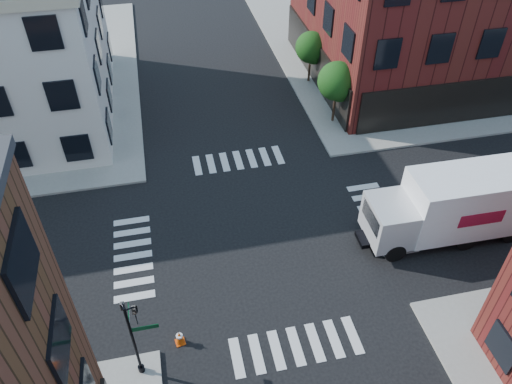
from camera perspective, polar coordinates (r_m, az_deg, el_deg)
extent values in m
plane|color=black|center=(27.65, 0.65, -5.03)|extent=(120.00, 120.00, 0.00)
cube|color=gray|center=(51.06, 19.51, 16.04)|extent=(30.00, 30.00, 0.15)
cylinder|color=black|center=(36.38, 8.85, 9.07)|extent=(0.18, 0.18, 1.47)
cylinder|color=black|center=(36.00, 8.97, 10.06)|extent=(0.12, 0.12, 1.47)
sphere|color=#12390F|center=(35.17, 9.25, 12.40)|extent=(2.69, 2.69, 2.69)
sphere|color=#12390F|center=(35.43, 9.60, 11.58)|extent=(1.85, 1.85, 1.85)
cylinder|color=black|center=(41.29, 6.08, 13.38)|extent=(0.18, 0.18, 1.33)
cylinder|color=black|center=(40.99, 6.14, 14.20)|extent=(0.12, 0.12, 1.33)
sphere|color=#12390F|center=(40.32, 6.30, 16.12)|extent=(2.43, 2.43, 2.43)
sphere|color=#12390F|center=(40.52, 6.64, 15.45)|extent=(1.67, 1.67, 1.67)
cylinder|color=black|center=(21.41, -13.79, -16.37)|extent=(0.12, 0.12, 4.60)
cylinder|color=black|center=(23.09, -12.96, -19.05)|extent=(0.28, 0.28, 0.30)
cube|color=#053819|center=(20.65, -12.61, -14.92)|extent=(1.10, 0.03, 0.22)
cube|color=#053819|center=(20.83, -14.32, -13.47)|extent=(0.03, 1.10, 0.22)
imported|color=black|center=(20.13, -13.52, -13.56)|extent=(0.22, 0.18, 1.10)
imported|color=black|center=(20.33, -14.83, -13.14)|extent=(0.18, 0.22, 1.10)
cube|color=white|center=(28.50, 23.01, -0.92)|extent=(6.51, 2.88, 3.46)
cube|color=maroon|center=(27.69, 24.40, -2.85)|extent=(2.46, 0.07, 0.78)
cube|color=maroon|center=(29.36, 21.71, 0.90)|extent=(2.46, 0.07, 0.78)
cube|color=silver|center=(26.96, 15.03, -3.14)|extent=(2.27, 2.71, 2.23)
cube|color=black|center=(26.30, 13.08, -2.88)|extent=(0.14, 2.12, 1.01)
cube|color=black|center=(28.99, 19.86, -3.91)|extent=(8.95, 1.23, 0.28)
cylinder|color=black|center=(27.07, 15.56, -6.61)|extent=(1.12, 0.41, 1.12)
cylinder|color=black|center=(28.49, 13.72, -3.22)|extent=(1.12, 0.41, 1.12)
cylinder|color=black|center=(28.88, 22.82, -5.14)|extent=(1.12, 0.41, 1.12)
cylinder|color=black|center=(30.21, 20.73, -2.03)|extent=(1.12, 0.41, 1.12)
cylinder|color=black|center=(30.32, 27.12, -4.23)|extent=(1.12, 0.41, 1.12)
cylinder|color=black|center=(31.59, 24.94, -1.31)|extent=(1.12, 0.41, 1.12)
cube|color=#D64709|center=(23.79, -8.64, -16.59)|extent=(0.49, 0.49, 0.05)
cone|color=#D64709|center=(23.47, -8.73, -16.10)|extent=(0.47, 0.47, 0.79)
cylinder|color=white|center=(23.38, -8.76, -15.95)|extent=(0.31, 0.31, 0.09)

